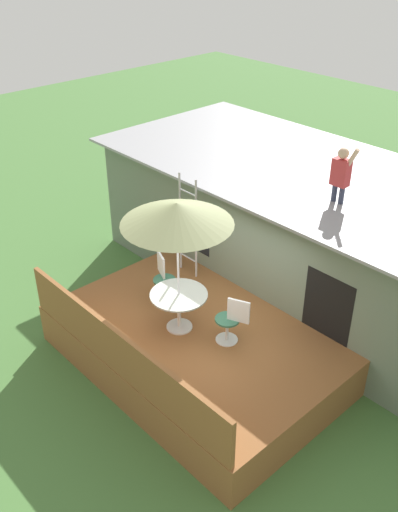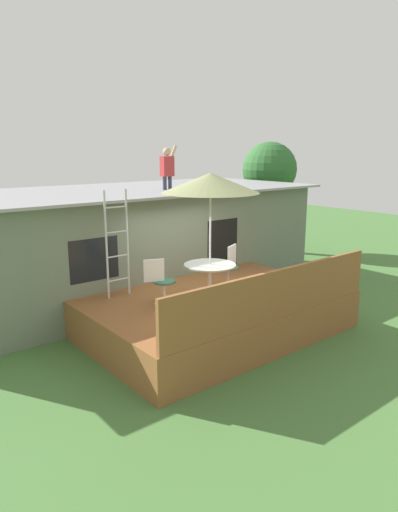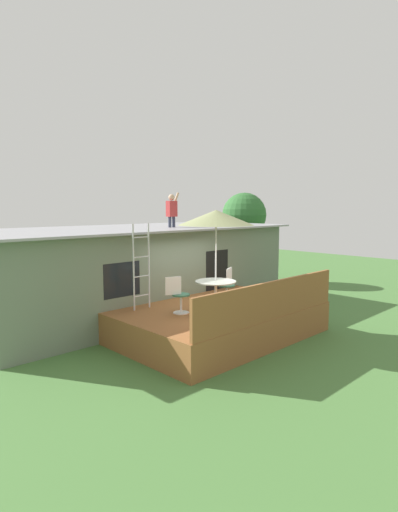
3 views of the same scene
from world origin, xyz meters
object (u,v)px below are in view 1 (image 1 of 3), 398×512
person_figure (342,171)px  patio_umbrella (177,214)px  patio_table (179,301)px  patio_chair_right (231,320)px  step_ladder (188,226)px  patio_chair_left (163,278)px

person_figure → patio_umbrella: bearing=-110.2°
patio_table → patio_chair_right: (0.92, 0.41, -0.13)m
patio_umbrella → patio_chair_right: bearing=24.2°
patio_table → step_ladder: (-1.30, 1.39, 0.51)m
patio_chair_left → patio_chair_right: bearing=23.8°
patio_table → person_figure: person_figure is taller
step_ladder → patio_chair_left: size_ratio=2.39×
step_ladder → person_figure: bearing=33.6°
patio_umbrella → person_figure: person_figure is taller
patio_table → patio_chair_right: 1.01m
step_ladder → patio_chair_right: bearing=-23.9°
step_ladder → patio_chair_left: bearing=-69.3°
step_ladder → patio_chair_left: 1.24m
patio_chair_left → patio_umbrella: bearing=0.0°
patio_umbrella → person_figure: bearing=69.8°
patio_chair_right → patio_umbrella: bearing=0.0°
person_figure → patio_chair_left: (-2.01, -2.57, -2.12)m
step_ladder → person_figure: size_ratio=1.98×
patio_umbrella → patio_chair_left: patio_umbrella is taller
person_figure → patio_chair_right: bearing=-93.9°
patio_table → person_figure: size_ratio=0.94×
patio_table → patio_chair_left: patio_chair_left is taller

